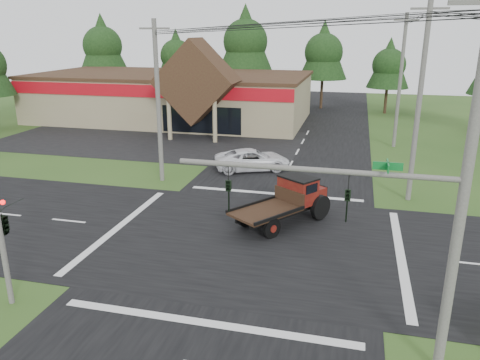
% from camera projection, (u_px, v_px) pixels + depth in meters
% --- Properties ---
extents(ground, '(120.00, 120.00, 0.00)m').
position_uv_depth(ground, '(250.00, 240.00, 22.80)').
color(ground, '#2A491A').
rests_on(ground, ground).
extents(road_ns, '(12.00, 120.00, 0.02)m').
position_uv_depth(road_ns, '(250.00, 240.00, 22.80)').
color(road_ns, black).
rests_on(road_ns, ground).
extents(road_ew, '(120.00, 12.00, 0.02)m').
position_uv_depth(road_ew, '(250.00, 240.00, 22.80)').
color(road_ew, black).
rests_on(road_ew, ground).
extents(parking_apron, '(28.00, 14.00, 0.02)m').
position_uv_depth(parking_apron, '(149.00, 140.00, 43.58)').
color(parking_apron, black).
rests_on(parking_apron, ground).
extents(cvs_building, '(30.40, 18.20, 9.19)m').
position_uv_depth(cvs_building, '(173.00, 95.00, 52.90)').
color(cvs_building, gray).
rests_on(cvs_building, ground).
extents(traffic_signal_mast, '(8.12, 0.24, 7.00)m').
position_uv_depth(traffic_signal_mast, '(393.00, 229.00, 13.18)').
color(traffic_signal_mast, '#595651').
rests_on(traffic_signal_mast, ground).
extents(traffic_signal_corner, '(0.53, 2.48, 4.40)m').
position_uv_depth(traffic_signal_corner, '(1.00, 214.00, 16.69)').
color(traffic_signal_corner, '#595651').
rests_on(traffic_signal_corner, ground).
extents(utility_pole_nr, '(2.00, 0.30, 11.00)m').
position_uv_depth(utility_pole_nr, '(464.00, 193.00, 12.42)').
color(utility_pole_nr, '#595651').
rests_on(utility_pole_nr, ground).
extents(utility_pole_nw, '(2.00, 0.30, 10.50)m').
position_uv_depth(utility_pole_nw, '(158.00, 101.00, 30.40)').
color(utility_pole_nw, '#595651').
rests_on(utility_pole_nw, ground).
extents(utility_pole_ne, '(2.00, 0.30, 11.50)m').
position_uv_depth(utility_pole_ne, '(419.00, 102.00, 26.56)').
color(utility_pole_ne, '#595651').
rests_on(utility_pole_ne, ground).
extents(utility_pole_n, '(2.00, 0.30, 11.20)m').
position_uv_depth(utility_pole_n, '(400.00, 81.00, 39.54)').
color(utility_pole_n, '#595651').
rests_on(utility_pole_n, ground).
extents(tree_row_a, '(6.72, 6.72, 12.12)m').
position_uv_depth(tree_row_a, '(102.00, 44.00, 64.23)').
color(tree_row_a, '#332316').
rests_on(tree_row_a, ground).
extents(tree_row_b, '(5.60, 5.60, 10.10)m').
position_uv_depth(tree_row_b, '(176.00, 54.00, 64.18)').
color(tree_row_b, '#332316').
rests_on(tree_row_b, ground).
extents(tree_row_c, '(7.28, 7.28, 13.13)m').
position_uv_depth(tree_row_c, '(245.00, 39.00, 60.34)').
color(tree_row_c, '#332316').
rests_on(tree_row_c, ground).
extents(tree_row_d, '(6.16, 6.16, 11.11)m').
position_uv_depth(tree_row_d, '(324.00, 50.00, 59.37)').
color(tree_row_d, '#332316').
rests_on(tree_row_d, ground).
extents(tree_row_e, '(5.04, 5.04, 9.09)m').
position_uv_depth(tree_row_e, '(389.00, 63.00, 56.09)').
color(tree_row_e, '#332316').
rests_on(tree_row_e, ground).
extents(antique_flatbed_truck, '(5.16, 5.99, 2.42)m').
position_uv_depth(antique_flatbed_truck, '(282.00, 202.00, 24.44)').
color(antique_flatbed_truck, '#560C0C').
rests_on(antique_flatbed_truck, ground).
extents(white_pickup, '(6.03, 4.49, 1.52)m').
position_uv_depth(white_pickup, '(252.00, 160.00, 34.22)').
color(white_pickup, white).
rests_on(white_pickup, ground).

